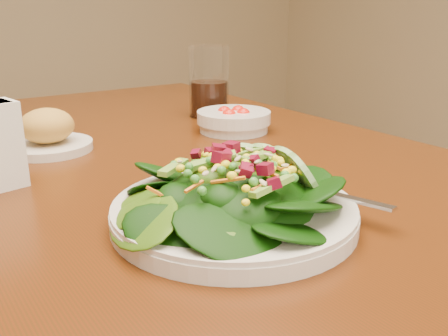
{
  "coord_description": "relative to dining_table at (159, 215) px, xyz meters",
  "views": [
    {
      "loc": [
        -0.35,
        -0.71,
        0.99
      ],
      "look_at": [
        -0.04,
        -0.26,
        0.81
      ],
      "focal_mm": 40.0,
      "sensor_mm": 36.0,
      "label": 1
    }
  ],
  "objects": [
    {
      "name": "dining_table",
      "position": [
        0.0,
        0.0,
        0.0
      ],
      "size": [
        0.9,
        1.4,
        0.75
      ],
      "color": "#481B07",
      "rests_on": "ground_plane"
    },
    {
      "name": "salad_plate",
      "position": [
        -0.03,
        -0.28,
        0.13
      ],
      "size": [
        0.29,
        0.29,
        0.08
      ],
      "rotation": [
        0.0,
        0.0,
        0.3
      ],
      "color": "silver",
      "rests_on": "dining_table"
    },
    {
      "name": "bread_plate",
      "position": [
        -0.13,
        0.15,
        0.13
      ],
      "size": [
        0.15,
        0.15,
        0.08
      ],
      "color": "silver",
      "rests_on": "dining_table"
    },
    {
      "name": "tomato_bowl",
      "position": [
        0.21,
        0.08,
        0.12
      ],
      "size": [
        0.15,
        0.15,
        0.05
      ],
      "color": "silver",
      "rests_on": "dining_table"
    },
    {
      "name": "drinking_glass",
      "position": [
        0.25,
        0.23,
        0.17
      ],
      "size": [
        0.09,
        0.09,
        0.16
      ],
      "color": "silver",
      "rests_on": "dining_table"
    }
  ]
}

